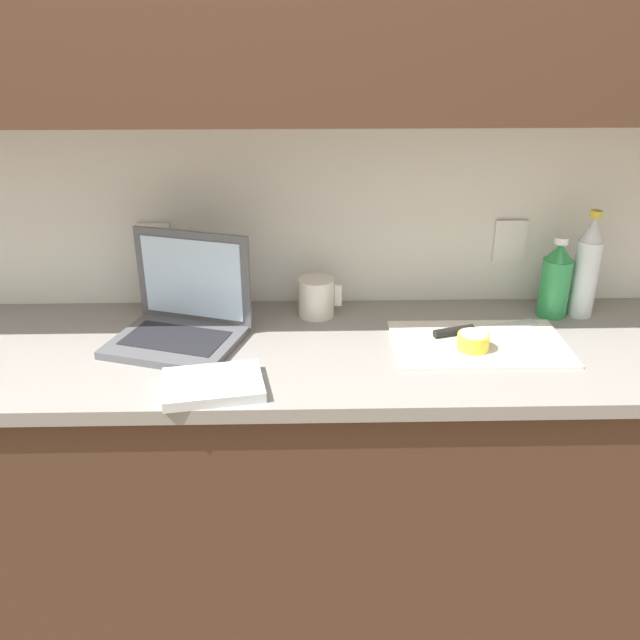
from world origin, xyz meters
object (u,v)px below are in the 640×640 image
at_px(knife, 468,330).
at_px(measuring_cup, 317,297).
at_px(cutting_board, 479,344).
at_px(bottle_oil_tall, 587,268).
at_px(laptop, 183,315).
at_px(lemon_half_cut, 473,341).
at_px(bottle_green_soda, 555,281).

height_order(knife, measuring_cup, measuring_cup).
bearing_deg(cutting_board, bottle_oil_tall, 29.23).
height_order(laptop, measuring_cup, laptop).
xyz_separation_m(lemon_half_cut, measuring_cup, (-0.38, 0.23, 0.02)).
distance_m(cutting_board, measuring_cup, 0.45).
xyz_separation_m(knife, lemon_half_cut, (-0.01, -0.09, 0.01)).
bearing_deg(bottle_oil_tall, cutting_board, -150.77).
bearing_deg(laptop, knife, 17.50).
height_order(laptop, cutting_board, laptop).
distance_m(knife, bottle_oil_tall, 0.38).
relative_size(cutting_board, lemon_half_cut, 5.49).
relative_size(laptop, cutting_board, 0.86).
relative_size(lemon_half_cut, measuring_cup, 0.66).
bearing_deg(measuring_cup, cutting_board, -25.64).
xyz_separation_m(cutting_board, lemon_half_cut, (-0.03, -0.04, 0.02)).
height_order(cutting_board, knife, knife).
height_order(knife, bottle_oil_tall, bottle_oil_tall).
height_order(cutting_board, measuring_cup, measuring_cup).
height_order(cutting_board, lemon_half_cut, lemon_half_cut).
distance_m(lemon_half_cut, bottle_green_soda, 0.35).
bearing_deg(lemon_half_cut, knife, 84.33).
relative_size(cutting_board, bottle_oil_tall, 1.46).
bearing_deg(measuring_cup, lemon_half_cut, -31.18).
distance_m(lemon_half_cut, measuring_cup, 0.45).
height_order(cutting_board, bottle_green_soda, bottle_green_soda).
distance_m(knife, bottle_green_soda, 0.30).
height_order(lemon_half_cut, measuring_cup, measuring_cup).
height_order(laptop, bottle_green_soda, laptop).
distance_m(cutting_board, lemon_half_cut, 0.05).
bearing_deg(knife, bottle_green_soda, 8.51).
xyz_separation_m(lemon_half_cut, bottle_oil_tall, (0.35, 0.22, 0.11)).
bearing_deg(measuring_cup, laptop, -158.79).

